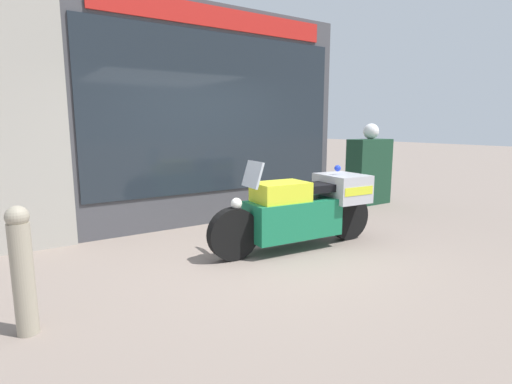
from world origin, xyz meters
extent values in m
plane|color=gray|center=(0.00, 0.00, 0.00)|extent=(60.00, 60.00, 0.00)
cube|color=#424247|center=(0.00, 2.00, 1.77)|extent=(5.65, 0.40, 3.54)
cube|color=#A39E93|center=(-2.36, 2.03, 1.77)|extent=(0.93, 0.55, 3.54)
cube|color=#1E262D|center=(0.43, 1.79, 1.82)|extent=(4.49, 0.02, 2.54)
cube|color=red|center=(0.43, 1.78, 3.31)|extent=(4.04, 0.03, 0.32)
cube|color=slate|center=(0.39, 2.01, 0.28)|extent=(4.27, 0.30, 0.55)
cube|color=silver|center=(0.39, 2.15, 1.28)|extent=(4.27, 0.02, 1.51)
cube|color=beige|center=(0.39, 2.01, 2.03)|extent=(4.27, 0.30, 0.03)
cube|color=maroon|center=(-1.10, 2.01, 2.07)|extent=(0.18, 0.04, 0.05)
cube|color=#B7B2A8|center=(-0.11, 2.01, 2.07)|extent=(0.18, 0.04, 0.05)
cube|color=black|center=(0.89, 2.01, 2.07)|extent=(0.18, 0.04, 0.05)
cube|color=navy|center=(1.89, 2.01, 2.07)|extent=(0.18, 0.04, 0.05)
cube|color=orange|center=(-0.60, 1.94, 0.69)|extent=(0.19, 0.03, 0.27)
cube|color=yellow|center=(1.38, 1.94, 0.69)|extent=(0.19, 0.01, 0.27)
cylinder|color=black|center=(-0.41, 0.01, 0.33)|extent=(0.66, 0.19, 0.65)
cylinder|color=black|center=(1.43, -0.13, 0.33)|extent=(0.66, 0.19, 0.65)
cube|color=#19754C|center=(0.46, -0.06, 0.42)|extent=(1.29, 0.62, 0.49)
cube|color=yellow|center=(0.27, -0.05, 0.78)|extent=(0.72, 0.52, 0.28)
cube|color=black|center=(0.75, -0.08, 0.81)|extent=(0.76, 0.45, 0.10)
cube|color=#B7B7BC|center=(1.29, -0.12, 0.77)|extent=(0.60, 0.72, 0.38)
cube|color=yellow|center=(1.29, -0.12, 0.77)|extent=(0.54, 0.72, 0.11)
cube|color=#B2BCC6|center=(-0.14, -0.01, 1.04)|extent=(0.15, 0.38, 0.33)
sphere|color=white|center=(-0.37, 0.00, 0.70)|extent=(0.14, 0.14, 0.14)
sphere|color=blue|center=(1.20, -0.12, 1.05)|extent=(0.09, 0.09, 0.09)
cube|color=#193D28|center=(3.75, 1.50, 0.67)|extent=(0.93, 0.44, 1.35)
sphere|color=white|center=(3.78, 1.52, 1.51)|extent=(0.32, 0.32, 0.32)
cylinder|color=gray|center=(-2.67, -0.60, 0.45)|extent=(0.16, 0.16, 0.91)
sphere|color=gray|center=(-2.67, -0.60, 0.96)|extent=(0.17, 0.17, 0.17)
camera|label=1|loc=(-2.80, -4.07, 1.65)|focal=28.00mm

